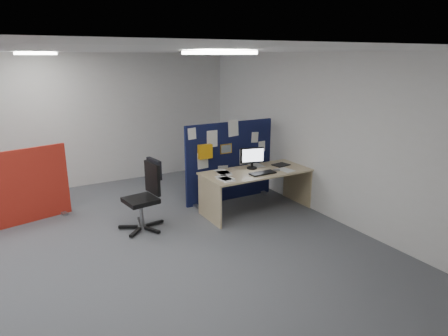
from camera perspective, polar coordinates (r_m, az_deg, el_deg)
name	(u,v)px	position (r m, az deg, el deg)	size (l,w,h in m)	color
floor	(38,279)	(5.57, -25.07, -14.11)	(9.00, 9.00, 0.00)	#56595F
ceiling	(5,49)	(4.91, -28.83, 14.61)	(9.00, 7.00, 0.02)	white
wall_back	(10,127)	(8.51, -28.28, 5.19)	(9.00, 0.02, 2.70)	silver
wall_right	(321,136)	(6.88, 13.72, 4.52)	(0.02, 7.00, 2.70)	silver
ceiling_lights	(34,53)	(5.59, -25.48, 14.62)	(4.10, 4.10, 0.04)	white
navy_divider	(229,161)	(7.41, 0.68, 0.97)	(1.79, 0.30, 1.52)	#0F1539
main_desk	(255,179)	(6.95, 4.44, -1.63)	(1.89, 0.84, 0.73)	tan
monitor_main	(252,157)	(6.95, 4.04, 1.59)	(0.42, 0.18, 0.37)	black
keyboard	(263,173)	(6.71, 5.54, -0.73)	(0.45, 0.18, 0.03)	black
mouse	(276,170)	(6.89, 7.51, -0.31)	(0.10, 0.06, 0.03)	gray
paper_tray	(281,165)	(7.27, 8.12, 0.46)	(0.28, 0.22, 0.01)	black
red_divider	(17,189)	(7.13, -27.51, -2.67)	(1.60, 0.44, 1.23)	#B02616
office_chair	(147,191)	(6.32, -10.99, -3.22)	(0.71, 0.71, 1.08)	black
desk_papers	(241,173)	(6.74, 2.38, -0.67)	(1.41, 0.82, 0.00)	white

